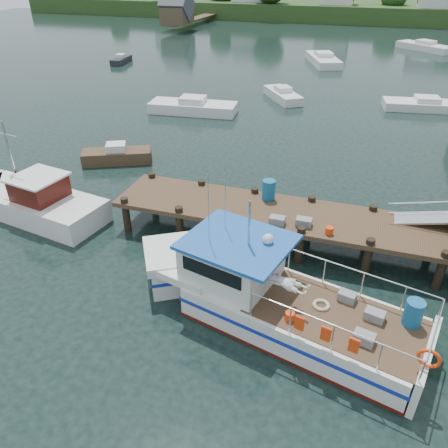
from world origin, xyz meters
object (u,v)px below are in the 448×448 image
(lobster_boat, at_px, (266,295))
(work_boat, at_px, (29,200))
(moored_a, at_px, (193,107))
(moored_d, at_px, (323,59))
(moored_e, at_px, (121,60))
(moored_rowboat, at_px, (117,155))
(moored_c, at_px, (426,105))
(moored_b, at_px, (283,95))
(moored_far, at_px, (425,47))
(dock, at_px, (433,215))

(lobster_boat, height_order, work_boat, lobster_boat)
(moored_a, relative_size, moored_d, 0.88)
(moored_d, xyz_separation_m, moored_e, (-21.76, -7.02, -0.10))
(lobster_boat, relative_size, moored_e, 2.74)
(lobster_boat, height_order, moored_a, lobster_boat)
(moored_rowboat, height_order, moored_a, moored_a)
(lobster_boat, distance_m, moored_c, 27.40)
(moored_rowboat, relative_size, moored_e, 1.10)
(moored_b, relative_size, moored_d, 0.63)
(moored_b, bearing_deg, work_boat, -87.35)
(work_boat, xyz_separation_m, moored_e, (-13.24, 31.56, -0.32))
(moored_far, bearing_deg, moored_d, -107.90)
(dock, relative_size, moored_d, 2.13)
(moored_rowboat, xyz_separation_m, moored_a, (0.64, 10.31, 0.03))
(dock, bearing_deg, moored_rowboat, 162.32)
(work_boat, distance_m, moored_b, 23.78)
(moored_far, relative_size, moored_c, 1.08)
(lobster_boat, distance_m, moored_e, 43.02)
(lobster_boat, xyz_separation_m, moored_d, (-3.47, 41.86, -0.43))
(moored_e, bearing_deg, work_boat, -84.41)
(lobster_boat, bearing_deg, moored_rowboat, 152.45)
(moored_rowboat, bearing_deg, moored_d, 81.05)
(moored_a, xyz_separation_m, moored_b, (5.79, 5.82, -0.06))
(moored_far, xyz_separation_m, moored_d, (-11.41, -12.50, 0.01))
(dock, distance_m, lobster_boat, 6.99)
(moored_e, bearing_deg, dock, -62.10)
(work_boat, bearing_deg, moored_c, 61.03)
(moored_c, xyz_separation_m, moored_d, (-9.97, 15.25, 0.09))
(moored_rowboat, relative_size, moored_far, 0.57)
(moored_rowboat, bearing_deg, moored_c, 48.09)
(moored_rowboat, relative_size, moored_c, 0.62)
(moored_rowboat, bearing_deg, moored_far, 71.37)
(moored_far, bearing_deg, moored_c, -68.49)
(moored_rowboat, height_order, moored_c, moored_rowboat)
(work_boat, relative_size, moored_b, 1.69)
(dock, distance_m, moored_b, 23.56)
(work_boat, distance_m, moored_e, 34.22)
(dock, relative_size, lobster_boat, 1.62)
(moored_d, bearing_deg, moored_c, -47.85)
(moored_far, distance_m, moored_e, 38.48)
(dock, height_order, moored_b, dock)
(moored_c, bearing_deg, moored_d, 124.46)
(lobster_boat, height_order, moored_b, lobster_boat)
(lobster_boat, relative_size, moored_a, 1.50)
(work_boat, height_order, moored_b, work_boat)
(moored_rowboat, distance_m, moored_e, 28.66)
(moored_far, distance_m, moored_a, 38.92)
(lobster_boat, distance_m, moored_a, 22.76)
(lobster_boat, distance_m, moored_d, 42.01)
(moored_far, xyz_separation_m, moored_c, (-1.44, -27.75, -0.08))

